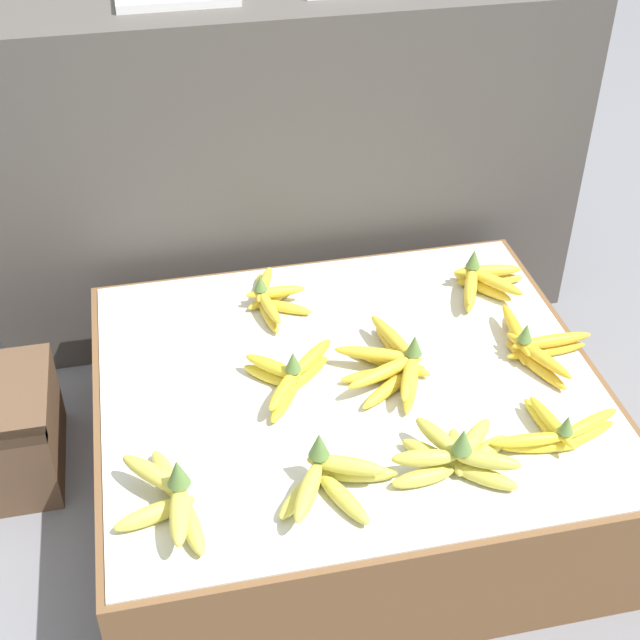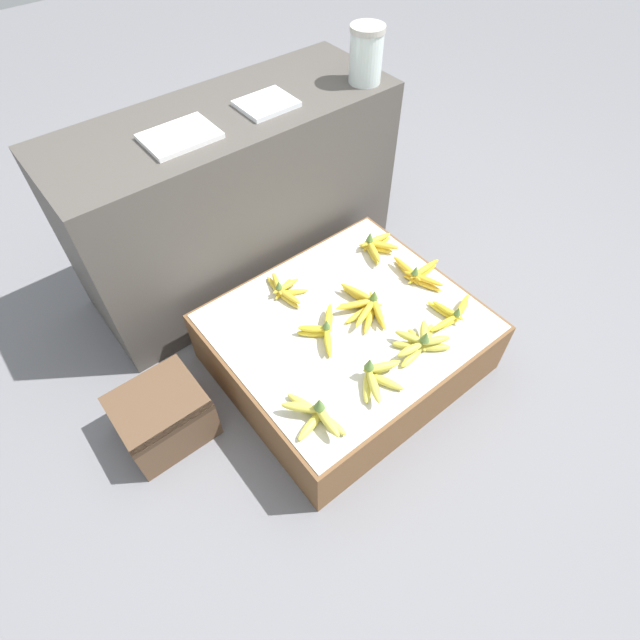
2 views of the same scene
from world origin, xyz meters
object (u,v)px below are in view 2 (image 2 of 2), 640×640
at_px(banana_bunch_middle_midleft, 324,330).
at_px(banana_bunch_back_right, 376,246).
at_px(banana_bunch_back_midleft, 284,290).
at_px(banana_bunch_front_left, 315,415).
at_px(banana_bunch_middle_right, 418,274).
at_px(banana_bunch_front_midright, 420,342).
at_px(wooden_crate, 163,416).
at_px(banana_bunch_middle_midright, 366,306).
at_px(glass_jar, 366,54).
at_px(banana_bunch_front_right, 451,314).
at_px(foam_tray_white, 180,136).
at_px(banana_bunch_front_midleft, 378,376).

xyz_separation_m(banana_bunch_middle_midleft, banana_bunch_back_right, (0.46, 0.22, 0.00)).
height_order(banana_bunch_middle_midleft, banana_bunch_back_midleft, banana_bunch_middle_midleft).
distance_m(banana_bunch_front_left, banana_bunch_middle_right, 0.77).
bearing_deg(banana_bunch_middle_right, banana_bunch_front_midright, -134.25).
bearing_deg(banana_bunch_middle_right, wooden_crate, 170.56).
distance_m(banana_bunch_middle_midright, glass_jar, 0.98).
bearing_deg(banana_bunch_front_left, banana_bunch_middle_midright, 29.34).
height_order(banana_bunch_front_midright, banana_bunch_back_midleft, banana_bunch_front_midright).
bearing_deg(banana_bunch_front_left, glass_jar, 42.50).
distance_m(wooden_crate, banana_bunch_back_midleft, 0.66).
bearing_deg(banana_bunch_middle_right, glass_jar, 71.78).
relative_size(banana_bunch_front_midright, banana_bunch_front_right, 0.92).
height_order(banana_bunch_middle_midleft, banana_bunch_middle_midright, banana_bunch_middle_midright).
height_order(banana_bunch_front_right, banana_bunch_middle_right, banana_bunch_middle_right).
relative_size(banana_bunch_back_midleft, glass_jar, 1.05).
relative_size(wooden_crate, glass_jar, 1.48).
xyz_separation_m(banana_bunch_front_midright, banana_bunch_middle_midleft, (-0.24, 0.26, -0.00)).
bearing_deg(banana_bunch_back_right, banana_bunch_middle_right, -84.27).
bearing_deg(banana_bunch_back_midleft, glass_jar, 26.02).
relative_size(banana_bunch_middle_midright, glass_jar, 1.29).
bearing_deg(banana_bunch_middle_midleft, foam_tray_white, 98.95).
bearing_deg(banana_bunch_front_midleft, banana_bunch_front_right, 4.79).
distance_m(wooden_crate, banana_bunch_middle_right, 1.13).
bearing_deg(banana_bunch_middle_midleft, banana_bunch_back_right, 25.45).
xyz_separation_m(banana_bunch_front_left, banana_bunch_front_midleft, (0.26, -0.02, -0.00)).
bearing_deg(banana_bunch_back_right, banana_bunch_front_midright, -114.91).
height_order(banana_bunch_front_midleft, banana_bunch_middle_midleft, banana_bunch_front_midleft).
distance_m(banana_bunch_front_midleft, banana_bunch_middle_midright, 0.32).
bearing_deg(banana_bunch_middle_midright, banana_bunch_middle_right, -0.30).
bearing_deg(wooden_crate, banana_bunch_middle_midright, -12.52).
relative_size(banana_bunch_front_left, banana_bunch_middle_midleft, 1.26).
bearing_deg(banana_bunch_middle_midleft, banana_bunch_front_midleft, -86.21).
xyz_separation_m(banana_bunch_middle_right, banana_bunch_back_right, (-0.02, 0.23, 0.00)).
distance_m(banana_bunch_middle_right, glass_jar, 0.88).
height_order(wooden_crate, banana_bunch_middle_right, banana_bunch_middle_right).
xyz_separation_m(banana_bunch_front_midleft, banana_bunch_middle_right, (0.47, 0.26, -0.01)).
xyz_separation_m(banana_bunch_front_right, banana_bunch_back_midleft, (-0.42, 0.50, -0.00)).
bearing_deg(glass_jar, wooden_crate, -162.27).
bearing_deg(banana_bunch_back_midleft, banana_bunch_front_midright, -66.09).
height_order(banana_bunch_front_midright, banana_bunch_front_right, banana_bunch_front_midright).
relative_size(wooden_crate, banana_bunch_middle_midleft, 1.61).
bearing_deg(banana_bunch_back_midleft, banana_bunch_front_right, -49.63).
bearing_deg(banana_bunch_front_right, banana_bunch_middle_midright, 134.76).
height_order(wooden_crate, banana_bunch_middle_midright, banana_bunch_middle_midright).
distance_m(banana_bunch_front_midright, banana_bunch_middle_midright, 0.26).
relative_size(banana_bunch_middle_midleft, foam_tray_white, 0.77).
xyz_separation_m(banana_bunch_middle_midleft, foam_tray_white, (-0.11, 0.67, 0.51)).
xyz_separation_m(banana_bunch_middle_midleft, banana_bunch_back_midleft, (0.01, 0.26, -0.01)).
distance_m(banana_bunch_front_midleft, glass_jar, 1.24).
distance_m(banana_bunch_front_left, banana_bunch_middle_midright, 0.51).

